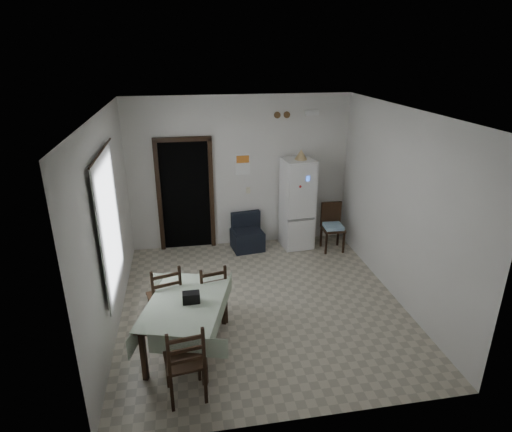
{
  "coord_description": "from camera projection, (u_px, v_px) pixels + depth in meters",
  "views": [
    {
      "loc": [
        -1.06,
        -5.54,
        3.67
      ],
      "look_at": [
        0.0,
        0.5,
        1.25
      ],
      "focal_mm": 30.0,
      "sensor_mm": 36.0,
      "label": 1
    }
  ],
  "objects": [
    {
      "name": "ground",
      "position": [
        262.0,
        303.0,
        6.6
      ],
      "size": [
        4.5,
        4.5,
        0.0
      ],
      "primitive_type": "plane",
      "color": "#A79F89",
      "rests_on": "ground"
    },
    {
      "name": "ceiling",
      "position": [
        263.0,
        112.0,
        5.53
      ],
      "size": [
        4.2,
        4.5,
        0.02
      ],
      "primitive_type": null,
      "color": "white",
      "rests_on": "ground"
    },
    {
      "name": "wall_back",
      "position": [
        240.0,
        173.0,
        8.12
      ],
      "size": [
        4.2,
        0.02,
        2.9
      ],
      "primitive_type": null,
      "color": "silver",
      "rests_on": "ground"
    },
    {
      "name": "wall_front",
      "position": [
        307.0,
        302.0,
        4.0
      ],
      "size": [
        4.2,
        0.02,
        2.9
      ],
      "primitive_type": null,
      "color": "silver",
      "rests_on": "ground"
    },
    {
      "name": "wall_left",
      "position": [
        108.0,
        226.0,
        5.73
      ],
      "size": [
        0.02,
        4.5,
        2.9
      ],
      "primitive_type": null,
      "color": "silver",
      "rests_on": "ground"
    },
    {
      "name": "wall_right",
      "position": [
        400.0,
        207.0,
        6.4
      ],
      "size": [
        0.02,
        4.5,
        2.9
      ],
      "primitive_type": null,
      "color": "silver",
      "rests_on": "ground"
    },
    {
      "name": "doorway",
      "position": [
        185.0,
        192.0,
        8.28
      ],
      "size": [
        1.06,
        0.52,
        2.22
      ],
      "color": "black",
      "rests_on": "ground"
    },
    {
      "name": "window_recess",
      "position": [
        101.0,
        225.0,
        5.5
      ],
      "size": [
        0.1,
        1.2,
        1.6
      ],
      "primitive_type": "cube",
      "color": "silver",
      "rests_on": "ground"
    },
    {
      "name": "curtain",
      "position": [
        110.0,
        224.0,
        5.52
      ],
      "size": [
        0.02,
        1.45,
        1.85
      ],
      "primitive_type": "cube",
      "color": "silver",
      "rests_on": "ground"
    },
    {
      "name": "curtain_rod",
      "position": [
        101.0,
        152.0,
        5.17
      ],
      "size": [
        0.02,
        1.6,
        0.02
      ],
      "primitive_type": "cylinder",
      "rotation": [
        1.57,
        0.0,
        0.0
      ],
      "color": "black",
      "rests_on": "ground"
    },
    {
      "name": "calendar",
      "position": [
        243.0,
        164.0,
        8.06
      ],
      "size": [
        0.28,
        0.02,
        0.4
      ],
      "primitive_type": "cube",
      "color": "white",
      "rests_on": "ground"
    },
    {
      "name": "calendar_image",
      "position": [
        243.0,
        159.0,
        8.02
      ],
      "size": [
        0.24,
        0.01,
        0.14
      ],
      "primitive_type": "cube",
      "color": "orange",
      "rests_on": "ground"
    },
    {
      "name": "light_switch",
      "position": [
        248.0,
        190.0,
        8.27
      ],
      "size": [
        0.08,
        0.02,
        0.12
      ],
      "primitive_type": "cube",
      "color": "beige",
      "rests_on": "ground"
    },
    {
      "name": "vent_left",
      "position": [
        277.0,
        115.0,
        7.83
      ],
      "size": [
        0.12,
        0.03,
        0.12
      ],
      "primitive_type": "cylinder",
      "rotation": [
        1.57,
        0.0,
        0.0
      ],
      "color": "brown",
      "rests_on": "ground"
    },
    {
      "name": "vent_right",
      "position": [
        287.0,
        115.0,
        7.86
      ],
      "size": [
        0.12,
        0.03,
        0.12
      ],
      "primitive_type": "cylinder",
      "rotation": [
        1.57,
        0.0,
        0.0
      ],
      "color": "brown",
      "rests_on": "ground"
    },
    {
      "name": "emergency_light",
      "position": [
        312.0,
        113.0,
        7.9
      ],
      "size": [
        0.25,
        0.07,
        0.09
      ],
      "primitive_type": "cube",
      "color": "white",
      "rests_on": "ground"
    },
    {
      "name": "fridge",
      "position": [
        297.0,
        204.0,
        8.21
      ],
      "size": [
        0.62,
        0.62,
        1.75
      ],
      "primitive_type": null,
      "rotation": [
        0.0,
        0.0,
        0.09
      ],
      "color": "white",
      "rests_on": "ground"
    },
    {
      "name": "tan_cone",
      "position": [
        301.0,
        154.0,
        7.85
      ],
      "size": [
        0.23,
        0.23,
        0.19
      ],
      "primitive_type": "cone",
      "rotation": [
        0.0,
        0.0,
        0.0
      ],
      "color": "tan",
      "rests_on": "fridge"
    },
    {
      "name": "navy_seat",
      "position": [
        247.0,
        232.0,
        8.25
      ],
      "size": [
        0.65,
        0.63,
        0.7
      ],
      "primitive_type": null,
      "rotation": [
        0.0,
        0.0,
        0.14
      ],
      "color": "black",
      "rests_on": "ground"
    },
    {
      "name": "corner_chair",
      "position": [
        333.0,
        228.0,
        8.18
      ],
      "size": [
        0.41,
        0.41,
        0.92
      ],
      "primitive_type": null,
      "rotation": [
        0.0,
        0.0,
        -0.04
      ],
      "color": "black",
      "rests_on": "ground"
    },
    {
      "name": "dining_table",
      "position": [
        187.0,
        325.0,
        5.47
      ],
      "size": [
        1.27,
        1.59,
        0.72
      ],
      "primitive_type": null,
      "rotation": [
        0.0,
        0.0,
        -0.29
      ],
      "color": "#ABBDA2",
      "rests_on": "ground"
    },
    {
      "name": "black_bag",
      "position": [
        191.0,
        297.0,
        5.29
      ],
      "size": [
        0.21,
        0.13,
        0.14
      ],
      "primitive_type": "cube",
      "rotation": [
        0.0,
        0.0,
        0.01
      ],
      "color": "black",
      "rests_on": "dining_table"
    },
    {
      "name": "dining_chair_far_left",
      "position": [
        165.0,
        296.0,
        5.87
      ],
      "size": [
        0.53,
        0.53,
        1.0
      ],
      "primitive_type": null,
      "rotation": [
        0.0,
        0.0,
        3.42
      ],
      "color": "black",
      "rests_on": "ground"
    },
    {
      "name": "dining_chair_far_right",
      "position": [
        211.0,
        292.0,
        6.04
      ],
      "size": [
        0.47,
        0.47,
        0.92
      ],
      "primitive_type": null,
      "rotation": [
        0.0,
        0.0,
        3.35
      ],
      "color": "black",
      "rests_on": "ground"
    },
    {
      "name": "dining_chair_near_head",
      "position": [
        185.0,
        359.0,
        4.67
      ],
      "size": [
        0.48,
        0.48,
        0.99
      ],
      "primitive_type": null,
      "rotation": [
        0.0,
        0.0,
        3.29
      ],
      "color": "black",
      "rests_on": "ground"
    }
  ]
}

